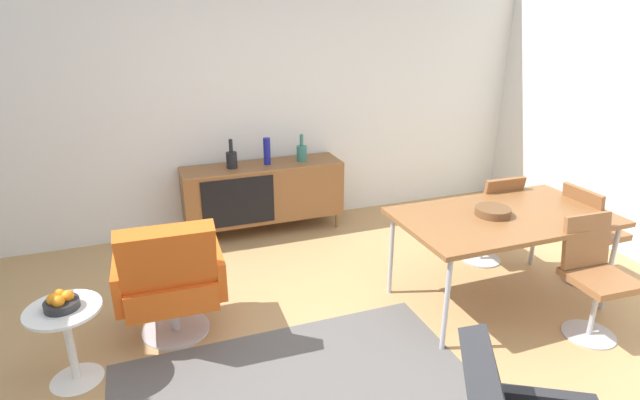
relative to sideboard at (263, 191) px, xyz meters
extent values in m
plane|color=tan|center=(-0.09, -2.30, -0.44)|extent=(8.32, 8.32, 0.00)
cube|color=silver|center=(-0.09, 0.30, 0.96)|extent=(6.80, 0.12, 2.80)
cube|color=brown|center=(0.00, 0.00, 0.00)|extent=(1.60, 0.44, 0.56)
cube|color=black|center=(-0.30, -0.22, 0.00)|extent=(0.70, 0.01, 0.48)
cylinder|color=brown|center=(-0.74, -0.17, -0.36)|extent=(0.03, 0.03, 0.16)
cylinder|color=brown|center=(0.74, -0.17, -0.36)|extent=(0.03, 0.03, 0.16)
cylinder|color=brown|center=(-0.74, 0.17, -0.36)|extent=(0.03, 0.03, 0.16)
cylinder|color=brown|center=(0.74, 0.17, -0.36)|extent=(0.03, 0.03, 0.16)
cylinder|color=#337266|center=(0.42, 0.00, 0.36)|extent=(0.10, 0.10, 0.16)
cylinder|color=#337266|center=(0.42, 0.00, 0.50)|extent=(0.04, 0.04, 0.12)
cylinder|color=navy|center=(0.06, 0.00, 0.42)|extent=(0.07, 0.07, 0.27)
cylinder|color=black|center=(-0.30, 0.00, 0.36)|extent=(0.11, 0.11, 0.16)
cylinder|color=black|center=(-0.30, 0.00, 0.50)|extent=(0.04, 0.04, 0.13)
cube|color=brown|center=(1.37, -1.94, 0.28)|extent=(1.60, 0.90, 0.04)
cylinder|color=#B7B7BC|center=(0.65, -2.33, -0.09)|extent=(0.04, 0.04, 0.70)
cylinder|color=#B7B7BC|center=(2.09, -2.33, -0.09)|extent=(0.04, 0.04, 0.70)
cylinder|color=#B7B7BC|center=(0.65, -1.55, -0.09)|extent=(0.04, 0.04, 0.70)
cylinder|color=#B7B7BC|center=(2.09, -1.55, -0.09)|extent=(0.04, 0.04, 0.70)
cylinder|color=brown|center=(1.29, -1.92, 0.33)|extent=(0.26, 0.26, 0.06)
cube|color=brown|center=(1.72, -2.56, 0.01)|extent=(0.42, 0.42, 0.05)
cube|color=brown|center=(1.73, -2.38, 0.23)|extent=(0.38, 0.11, 0.38)
cylinder|color=#B7B7BC|center=(1.72, -2.56, -0.23)|extent=(0.04, 0.04, 0.42)
cylinder|color=#B7B7BC|center=(1.72, -2.56, -0.43)|extent=(0.36, 0.36, 0.01)
cube|color=brown|center=(1.72, -1.32, 0.01)|extent=(0.41, 0.41, 0.05)
cube|color=brown|center=(1.72, -1.50, 0.23)|extent=(0.38, 0.10, 0.38)
cylinder|color=#B7B7BC|center=(1.72, -1.32, -0.23)|extent=(0.04, 0.04, 0.42)
cylinder|color=#B7B7BC|center=(1.72, -1.32, -0.43)|extent=(0.36, 0.36, 0.01)
cube|color=brown|center=(2.32, -1.94, 0.01)|extent=(0.41, 0.41, 0.05)
cube|color=brown|center=(2.14, -1.95, 0.23)|extent=(0.10, 0.38, 0.38)
cylinder|color=#B7B7BC|center=(2.32, -1.94, -0.23)|extent=(0.04, 0.04, 0.42)
cylinder|color=#B7B7BC|center=(2.32, -1.94, -0.43)|extent=(0.36, 0.36, 0.01)
cube|color=#D85919|center=(-1.04, -1.49, -0.06)|extent=(0.62, 0.58, 0.20)
cube|color=#D85919|center=(-1.05, -1.73, 0.25)|extent=(0.61, 0.29, 0.51)
cube|color=#D85919|center=(-0.71, -1.50, 0.02)|extent=(0.08, 0.51, 0.28)
cube|color=#D85919|center=(-1.37, -1.48, 0.02)|extent=(0.08, 0.51, 0.28)
cylinder|color=#B7B7BC|center=(-1.04, -1.49, -0.30)|extent=(0.06, 0.06, 0.28)
cylinder|color=#B7B7BC|center=(-1.04, -1.49, -0.43)|extent=(0.48, 0.48, 0.02)
cylinder|color=white|center=(-1.67, -1.80, 0.07)|extent=(0.44, 0.44, 0.02)
cylinder|color=white|center=(-1.67, -1.80, -0.19)|extent=(0.05, 0.05, 0.50)
cone|color=white|center=(-1.67, -1.80, -0.43)|extent=(0.32, 0.32, 0.02)
cylinder|color=#262628|center=(-1.67, -1.80, 0.11)|extent=(0.20, 0.20, 0.05)
sphere|color=orange|center=(-1.63, -1.79, 0.15)|extent=(0.07, 0.07, 0.07)
sphere|color=orange|center=(-1.68, -1.76, 0.15)|extent=(0.07, 0.07, 0.07)
sphere|color=orange|center=(-1.71, -1.81, 0.15)|extent=(0.07, 0.07, 0.07)
sphere|color=orange|center=(-1.68, -1.84, 0.15)|extent=(0.07, 0.07, 0.07)
camera|label=1|loc=(-1.12, -4.75, 1.75)|focal=28.40mm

